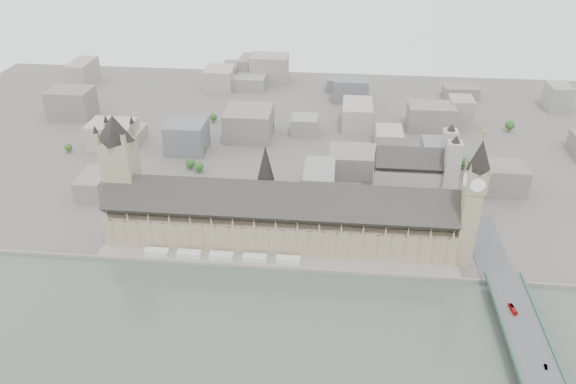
# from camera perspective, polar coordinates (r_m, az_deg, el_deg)

# --- Properties ---
(ground) EXTENTS (900.00, 900.00, 0.00)m
(ground) POSITION_cam_1_polar(r_m,az_deg,el_deg) (427.06, -1.24, -6.69)
(ground) COLOR #595651
(ground) RESTS_ON ground
(embankment_wall) EXTENTS (600.00, 1.50, 3.00)m
(embankment_wall) POSITION_cam_1_polar(r_m,az_deg,el_deg) (414.29, -1.49, -7.75)
(embankment_wall) COLOR slate
(embankment_wall) RESTS_ON ground
(river_terrace) EXTENTS (270.00, 15.00, 2.00)m
(river_terrace) POSITION_cam_1_polar(r_m,az_deg,el_deg) (420.51, -1.37, -7.19)
(river_terrace) COLOR slate
(river_terrace) RESTS_ON ground
(terrace_tents) EXTENTS (118.00, 7.00, 4.00)m
(terrace_tents) POSITION_cam_1_polar(r_m,az_deg,el_deg) (425.10, -6.76, -6.45)
(terrace_tents) COLOR silver
(terrace_tents) RESTS_ON river_terrace
(palace_of_westminster) EXTENTS (265.00, 40.73, 55.44)m
(palace_of_westminster) POSITION_cam_1_polar(r_m,az_deg,el_deg) (430.29, -0.97, -2.71)
(palace_of_westminster) COLOR gray
(palace_of_westminster) RESTS_ON ground
(elizabeth_tower) EXTENTS (17.00, 17.00, 107.50)m
(elizabeth_tower) POSITION_cam_1_polar(r_m,az_deg,el_deg) (410.87, 18.29, -0.32)
(elizabeth_tower) COLOR gray
(elizabeth_tower) RESTS_ON ground
(victoria_tower) EXTENTS (30.00, 30.00, 100.00)m
(victoria_tower) POSITION_cam_1_polar(r_m,az_deg,el_deg) (448.52, -16.59, 2.18)
(victoria_tower) COLOR gray
(victoria_tower) RESTS_ON ground
(central_tower) EXTENTS (13.00, 13.00, 48.00)m
(central_tower) POSITION_cam_1_polar(r_m,az_deg,el_deg) (419.06, -2.27, 1.89)
(central_tower) COLOR gray
(central_tower) RESTS_ON ground
(westminster_bridge) EXTENTS (25.00, 325.00, 10.25)m
(westminster_bridge) POSITION_cam_1_polar(r_m,az_deg,el_deg) (374.32, 23.34, -14.97)
(westminster_bridge) COLOR #474749
(westminster_bridge) RESTS_ON ground
(westminster_abbey) EXTENTS (68.00, 36.00, 64.00)m
(westminster_abbey) POSITION_cam_1_polar(r_m,az_deg,el_deg) (496.63, 12.88, 1.56)
(westminster_abbey) COLOR #9F988F
(westminster_abbey) RESTS_ON ground
(city_skyline_inland) EXTENTS (720.00, 360.00, 38.00)m
(city_skyline_inland) POSITION_cam_1_polar(r_m,az_deg,el_deg) (632.35, 1.39, 8.01)
(city_skyline_inland) COLOR gray
(city_skyline_inland) RESTS_ON ground
(park_trees) EXTENTS (110.00, 30.00, 15.00)m
(park_trees) POSITION_cam_1_polar(r_m,az_deg,el_deg) (473.32, -1.60, -1.58)
(park_trees) COLOR #264E1C
(park_trees) RESTS_ON ground
(red_bus_north) EXTENTS (3.81, 10.04, 2.73)m
(red_bus_north) POSITION_cam_1_polar(r_m,az_deg,el_deg) (392.10, 21.88, -10.99)
(red_bus_north) COLOR red
(red_bus_north) RESTS_ON westminster_bridge
(car_silver) EXTENTS (1.72, 4.10, 1.32)m
(car_silver) POSITION_cam_1_polar(r_m,az_deg,el_deg) (362.45, 24.72, -15.82)
(car_silver) COLOR gray
(car_silver) RESTS_ON westminster_bridge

